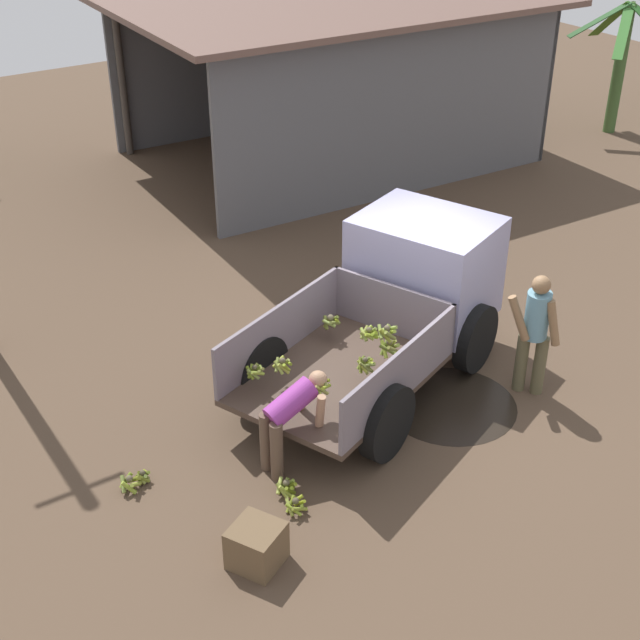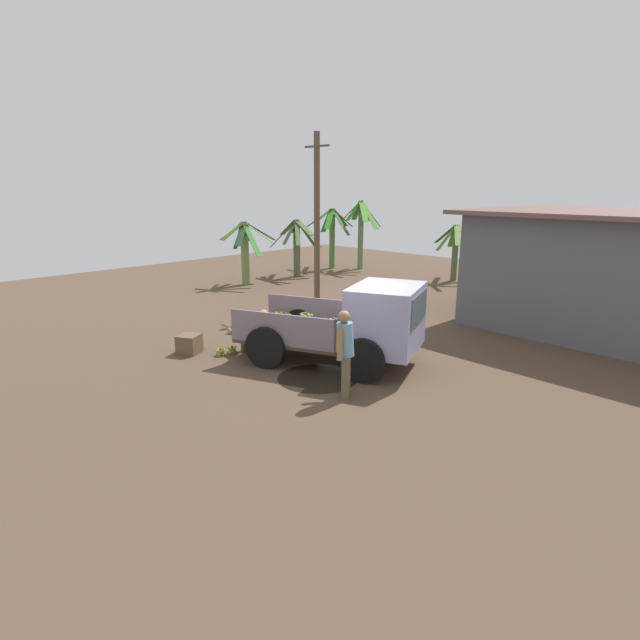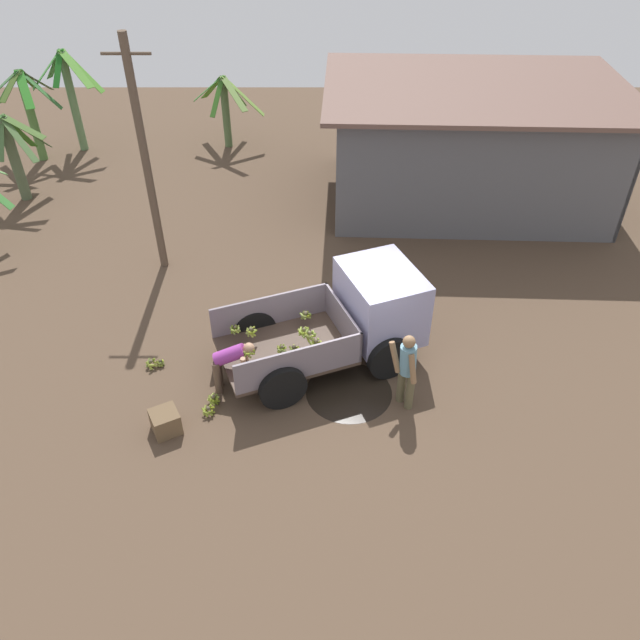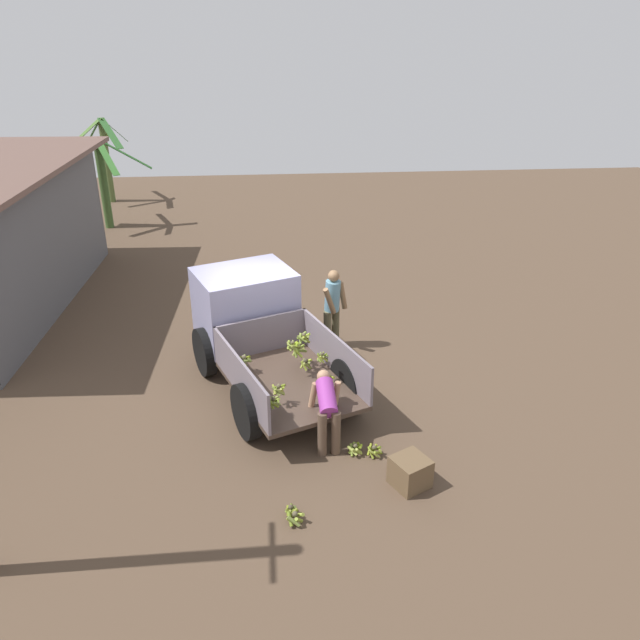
{
  "view_description": "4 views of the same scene",
  "coord_description": "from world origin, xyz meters",
  "px_view_note": "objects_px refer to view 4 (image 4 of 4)",
  "views": [
    {
      "loc": [
        -6.71,
        -7.98,
        6.91
      ],
      "look_at": [
        -1.58,
        -0.18,
        1.37
      ],
      "focal_mm": 50.0,
      "sensor_mm": 36.0,
      "label": 1
    },
    {
      "loc": [
        7.04,
        -8.24,
        4.02
      ],
      "look_at": [
        -0.83,
        -0.16,
        1.01
      ],
      "focal_mm": 28.0,
      "sensor_mm": 36.0,
      "label": 2
    },
    {
      "loc": [
        -0.67,
        -10.02,
        9.0
      ],
      "look_at": [
        -0.67,
        -0.02,
        1.1
      ],
      "focal_mm": 35.0,
      "sensor_mm": 36.0,
      "label": 3
    },
    {
      "loc": [
        -10.87,
        -0.03,
        6.33
      ],
      "look_at": [
        0.06,
        -0.98,
        1.08
      ],
      "focal_mm": 35.0,
      "sensor_mm": 36.0,
      "label": 4
    }
  ],
  "objects_px": {
    "banana_bunch_on_ground_2": "(291,510)",
    "wooden_crate_0": "(410,472)",
    "banana_bunch_on_ground_0": "(374,450)",
    "person_foreground_visitor": "(333,305)",
    "person_worker_loading": "(327,407)",
    "banana_bunch_on_ground_3": "(355,449)",
    "cargo_truck": "(254,322)",
    "banana_bunch_on_ground_1": "(295,517)"
  },
  "relations": [
    {
      "from": "cargo_truck",
      "to": "person_worker_loading",
      "type": "relative_size",
      "value": 3.9
    },
    {
      "from": "banana_bunch_on_ground_2",
      "to": "wooden_crate_0",
      "type": "xyz_separation_m",
      "value": [
        0.48,
        -1.81,
        0.15
      ]
    },
    {
      "from": "person_worker_loading",
      "to": "wooden_crate_0",
      "type": "bearing_deg",
      "value": -136.82
    },
    {
      "from": "banana_bunch_on_ground_0",
      "to": "banana_bunch_on_ground_1",
      "type": "height_order",
      "value": "banana_bunch_on_ground_1"
    },
    {
      "from": "person_worker_loading",
      "to": "banana_bunch_on_ground_0",
      "type": "height_order",
      "value": "person_worker_loading"
    },
    {
      "from": "person_worker_loading",
      "to": "banana_bunch_on_ground_0",
      "type": "xyz_separation_m",
      "value": [
        -0.38,
        -0.73,
        -0.62
      ]
    },
    {
      "from": "cargo_truck",
      "to": "wooden_crate_0",
      "type": "distance_m",
      "value": 4.48
    },
    {
      "from": "person_foreground_visitor",
      "to": "banana_bunch_on_ground_0",
      "type": "xyz_separation_m",
      "value": [
        -3.82,
        -0.28,
        -0.87
      ]
    },
    {
      "from": "banana_bunch_on_ground_0",
      "to": "banana_bunch_on_ground_3",
      "type": "relative_size",
      "value": 0.99
    },
    {
      "from": "person_foreground_visitor",
      "to": "person_worker_loading",
      "type": "relative_size",
      "value": 1.5
    },
    {
      "from": "banana_bunch_on_ground_3",
      "to": "banana_bunch_on_ground_0",
      "type": "bearing_deg",
      "value": -102.38
    },
    {
      "from": "cargo_truck",
      "to": "person_worker_loading",
      "type": "xyz_separation_m",
      "value": [
        -2.63,
        -1.18,
        -0.31
      ]
    },
    {
      "from": "cargo_truck",
      "to": "banana_bunch_on_ground_1",
      "type": "xyz_separation_m",
      "value": [
        -4.41,
        -0.56,
        -0.92
      ]
    },
    {
      "from": "banana_bunch_on_ground_0",
      "to": "banana_bunch_on_ground_2",
      "type": "xyz_separation_m",
      "value": [
        -1.22,
        1.4,
        -0.02
      ]
    },
    {
      "from": "person_foreground_visitor",
      "to": "banana_bunch_on_ground_1",
      "type": "height_order",
      "value": "person_foreground_visitor"
    },
    {
      "from": "banana_bunch_on_ground_1",
      "to": "wooden_crate_0",
      "type": "relative_size",
      "value": 0.55
    },
    {
      "from": "person_foreground_visitor",
      "to": "person_worker_loading",
      "type": "bearing_deg",
      "value": -45.3
    },
    {
      "from": "banana_bunch_on_ground_1",
      "to": "banana_bunch_on_ground_3",
      "type": "bearing_deg",
      "value": -35.66
    },
    {
      "from": "banana_bunch_on_ground_0",
      "to": "wooden_crate_0",
      "type": "distance_m",
      "value": 0.85
    },
    {
      "from": "banana_bunch_on_ground_0",
      "to": "banana_bunch_on_ground_3",
      "type": "xyz_separation_m",
      "value": [
        0.07,
        0.3,
        0.0
      ]
    },
    {
      "from": "cargo_truck",
      "to": "banana_bunch_on_ground_3",
      "type": "relative_size",
      "value": 16.72
    },
    {
      "from": "banana_bunch_on_ground_0",
      "to": "banana_bunch_on_ground_2",
      "type": "distance_m",
      "value": 1.85
    },
    {
      "from": "person_foreground_visitor",
      "to": "person_worker_loading",
      "type": "xyz_separation_m",
      "value": [
        -3.44,
        0.46,
        -0.25
      ]
    },
    {
      "from": "banana_bunch_on_ground_2",
      "to": "person_foreground_visitor",
      "type": "bearing_deg",
      "value": -12.53
    },
    {
      "from": "banana_bunch_on_ground_1",
      "to": "banana_bunch_on_ground_2",
      "type": "relative_size",
      "value": 1.45
    },
    {
      "from": "person_foreground_visitor",
      "to": "banana_bunch_on_ground_3",
      "type": "bearing_deg",
      "value": -38.11
    },
    {
      "from": "banana_bunch_on_ground_3",
      "to": "wooden_crate_0",
      "type": "relative_size",
      "value": 0.54
    },
    {
      "from": "person_foreground_visitor",
      "to": "wooden_crate_0",
      "type": "height_order",
      "value": "person_foreground_visitor"
    },
    {
      "from": "cargo_truck",
      "to": "person_worker_loading",
      "type": "bearing_deg",
      "value": -177.47
    },
    {
      "from": "banana_bunch_on_ground_0",
      "to": "banana_bunch_on_ground_1",
      "type": "bearing_deg",
      "value": 135.94
    },
    {
      "from": "person_foreground_visitor",
      "to": "person_worker_loading",
      "type": "height_order",
      "value": "person_foreground_visitor"
    },
    {
      "from": "banana_bunch_on_ground_1",
      "to": "wooden_crate_0",
      "type": "bearing_deg",
      "value": -69.4
    },
    {
      "from": "person_worker_loading",
      "to": "banana_bunch_on_ground_2",
      "type": "height_order",
      "value": "person_worker_loading"
    },
    {
      "from": "banana_bunch_on_ground_0",
      "to": "banana_bunch_on_ground_1",
      "type": "relative_size",
      "value": 0.98
    },
    {
      "from": "cargo_truck",
      "to": "person_foreground_visitor",
      "type": "xyz_separation_m",
      "value": [
        0.81,
        -1.63,
        -0.06
      ]
    },
    {
      "from": "person_worker_loading",
      "to": "banana_bunch_on_ground_0",
      "type": "relative_size",
      "value": 4.35
    },
    {
      "from": "banana_bunch_on_ground_1",
      "to": "banana_bunch_on_ground_2",
      "type": "bearing_deg",
      "value": 14.03
    },
    {
      "from": "person_worker_loading",
      "to": "banana_bunch_on_ground_1",
      "type": "height_order",
      "value": "person_worker_loading"
    },
    {
      "from": "banana_bunch_on_ground_0",
      "to": "banana_bunch_on_ground_3",
      "type": "distance_m",
      "value": 0.31
    },
    {
      "from": "banana_bunch_on_ground_1",
      "to": "banana_bunch_on_ground_0",
      "type": "bearing_deg",
      "value": -44.06
    },
    {
      "from": "banana_bunch_on_ground_3",
      "to": "banana_bunch_on_ground_1",
      "type": "bearing_deg",
      "value": 144.34
    },
    {
      "from": "banana_bunch_on_ground_1",
      "to": "banana_bunch_on_ground_2",
      "type": "height_order",
      "value": "banana_bunch_on_ground_1"
    }
  ]
}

